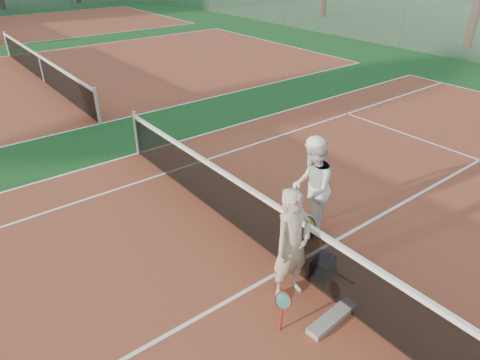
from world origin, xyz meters
name	(u,v)px	position (x,y,z in m)	size (l,w,h in m)	color
ground	(289,267)	(0.00, 0.00, 0.00)	(130.00, 130.00, 0.00)	#113E17
court_main	(289,267)	(0.00, 0.00, 0.00)	(23.77, 10.97, 0.01)	brown
court_far_a	(45,82)	(0.00, 13.50, 0.00)	(23.77, 10.97, 0.01)	brown
net_main	(291,242)	(0.00, 0.00, 0.51)	(0.10, 10.98, 1.02)	black
net_far_a	(42,69)	(0.00, 13.50, 0.51)	(0.10, 10.98, 1.02)	black
fence_right	(443,22)	(16.00, 6.75, 1.50)	(54.50, 0.06, 3.00)	slate
player_a	(292,245)	(-0.40, -0.41, 0.89)	(0.65, 0.43, 1.78)	#B5A58C
player_b	(312,188)	(0.99, 0.54, 0.90)	(0.88, 0.68, 1.80)	silver
racket_red	(283,310)	(-0.94, -0.83, 0.30)	(0.14, 0.27, 0.60)	maroon
racket_black_held	(309,229)	(0.70, 0.26, 0.29)	(0.22, 0.27, 0.58)	black
racket_spare	(328,269)	(0.41, -0.47, 0.05)	(0.60, 0.27, 0.10)	black
sports_bag_navy	(323,267)	(0.28, -0.46, 0.16)	(0.40, 0.27, 0.32)	black
sports_bag_purple	(324,267)	(0.32, -0.45, 0.13)	(0.31, 0.21, 0.25)	#27102D
net_cover_canvas	(332,318)	(-0.32, -1.20, 0.05)	(0.90, 0.21, 0.09)	slate
water_bottle	(331,266)	(0.41, -0.52, 0.15)	(0.09, 0.09, 0.30)	silver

